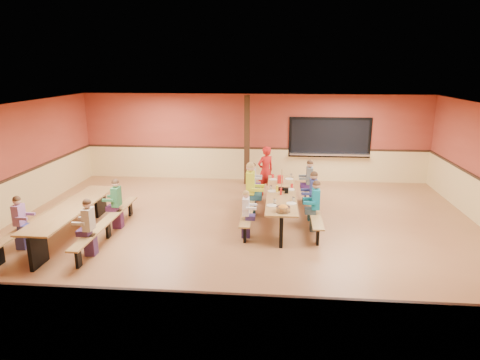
{
  "coord_description": "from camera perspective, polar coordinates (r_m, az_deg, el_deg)",
  "views": [
    {
      "loc": [
        0.83,
        -9.75,
        3.92
      ],
      "look_at": [
        -0.09,
        0.56,
        1.15
      ],
      "focal_mm": 32.0,
      "sensor_mm": 36.0,
      "label": 1
    }
  ],
  "objects": [
    {
      "name": "kitchen_pass_through",
      "position": [
        15.01,
        11.86,
        5.34
      ],
      "size": [
        2.78,
        0.28,
        1.38
      ],
      "color": "black",
      "rests_on": "ground"
    },
    {
      "name": "seated_child_purple_sec",
      "position": [
        10.54,
        -27.29,
        -5.12
      ],
      "size": [
        0.36,
        0.3,
        1.19
      ],
      "primitive_type": null,
      "color": "#8F5C8E",
      "rests_on": "ground"
    },
    {
      "name": "punch_pitcher",
      "position": [
        12.0,
        5.37,
        0.1
      ],
      "size": [
        0.16,
        0.16,
        0.22
      ],
      "primitive_type": "cylinder",
      "color": "red",
      "rests_on": "cafeteria_table_main"
    },
    {
      "name": "ground",
      "position": [
        10.54,
        0.23,
        -6.85
      ],
      "size": [
        12.0,
        12.0,
        0.0
      ],
      "primitive_type": "plane",
      "color": "brown",
      "rests_on": "ground"
    },
    {
      "name": "condiment_mustard",
      "position": [
        11.17,
        4.96,
        -1.16
      ],
      "size": [
        0.06,
        0.06,
        0.17
      ],
      "primitive_type": "cylinder",
      "color": "yellow",
      "rests_on": "cafeteria_table_main"
    },
    {
      "name": "cafeteria_table_main",
      "position": [
        11.19,
        5.5,
        -2.74
      ],
      "size": [
        1.91,
        3.7,
        0.74
      ],
      "color": "olive",
      "rests_on": "ground"
    },
    {
      "name": "seated_child_white_left",
      "position": [
        10.0,
        0.79,
        -4.62
      ],
      "size": [
        0.33,
        0.27,
        1.13
      ],
      "primitive_type": null,
      "color": "white",
      "rests_on": "ground"
    },
    {
      "name": "standing_woman",
      "position": [
        13.27,
        3.42,
        1.23
      ],
      "size": [
        0.67,
        0.62,
        1.54
      ],
      "primitive_type": "imported",
      "rotation": [
        0.0,
        0.0,
        3.75
      ],
      "color": "#B51614",
      "rests_on": "ground"
    },
    {
      "name": "cafeteria_table_second",
      "position": [
        10.8,
        -21.36,
        -4.4
      ],
      "size": [
        1.91,
        3.7,
        0.74
      ],
      "color": "olive",
      "rests_on": "ground"
    },
    {
      "name": "structural_post",
      "position": [
        14.39,
        0.93,
        5.3
      ],
      "size": [
        0.18,
        0.18,
        3.0
      ],
      "primitive_type": "cube",
      "color": "black",
      "rests_on": "ground"
    },
    {
      "name": "condiment_ketchup",
      "position": [
        10.93,
        5.48,
        -1.53
      ],
      "size": [
        0.06,
        0.06,
        0.17
      ],
      "primitive_type": "cylinder",
      "color": "#B2140F",
      "rests_on": "cafeteria_table_main"
    },
    {
      "name": "room_envelope",
      "position": [
        10.3,
        0.23,
        -3.28
      ],
      "size": [
        12.04,
        10.04,
        3.02
      ],
      "color": "#993D2C",
      "rests_on": "ground"
    },
    {
      "name": "chip_bowl",
      "position": [
        9.66,
        5.78,
        -3.84
      ],
      "size": [
        0.32,
        0.32,
        0.15
      ],
      "primitive_type": null,
      "color": "orange",
      "rests_on": "cafeteria_table_main"
    },
    {
      "name": "seated_child_grey_left",
      "position": [
        12.59,
        1.73,
        -0.38
      ],
      "size": [
        0.35,
        0.29,
        1.17
      ],
      "primitive_type": null,
      "color": "#BBBBBB",
      "rests_on": "ground"
    },
    {
      "name": "seated_child_navy_right",
      "position": [
        11.25,
        9.72,
        -2.17
      ],
      "size": [
        0.41,
        0.33,
        1.29
      ],
      "primitive_type": null,
      "color": "navy",
      "rests_on": "ground"
    },
    {
      "name": "seated_adult_yellow",
      "position": [
        11.47,
        1.39,
        -1.25
      ],
      "size": [
        0.48,
        0.39,
        1.43
      ],
      "primitive_type": null,
      "color": "#CADA26",
      "rests_on": "ground"
    },
    {
      "name": "seated_child_teal_right",
      "position": [
        10.53,
        10.03,
        -3.49
      ],
      "size": [
        0.39,
        0.32,
        1.25
      ],
      "primitive_type": null,
      "color": "#0F6D84",
      "rests_on": "ground"
    },
    {
      "name": "napkin_dispenser",
      "position": [
        11.1,
        6.22,
        -1.4
      ],
      "size": [
        0.1,
        0.14,
        0.13
      ],
      "primitive_type": "cube",
      "color": "black",
      "rests_on": "cafeteria_table_main"
    },
    {
      "name": "seated_child_char_right",
      "position": [
        12.69,
        9.21,
        -0.25
      ],
      "size": [
        0.39,
        0.32,
        1.26
      ],
      "primitive_type": null,
      "color": "#575F63",
      "rests_on": "ground"
    },
    {
      "name": "seated_child_green_sec",
      "position": [
        11.0,
        -16.1,
        -3.1
      ],
      "size": [
        0.38,
        0.31,
        1.23
      ],
      "primitive_type": null,
      "color": "#2F7042",
      "rests_on": "ground"
    },
    {
      "name": "seated_child_tan_sec",
      "position": [
        9.61,
        -19.47,
        -6.02
      ],
      "size": [
        0.38,
        0.31,
        1.23
      ],
      "primitive_type": null,
      "color": "#B2A78D",
      "rests_on": "ground"
    },
    {
      "name": "table_paddle",
      "position": [
        11.33,
        5.56,
        -0.66
      ],
      "size": [
        0.16,
        0.16,
        0.56
      ],
      "color": "black",
      "rests_on": "cafeteria_table_main"
    },
    {
      "name": "place_settings",
      "position": [
        11.11,
        5.53,
        -1.42
      ],
      "size": [
        0.65,
        3.3,
        0.11
      ],
      "primitive_type": null,
      "color": "beige",
      "rests_on": "cafeteria_table_main"
    }
  ]
}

